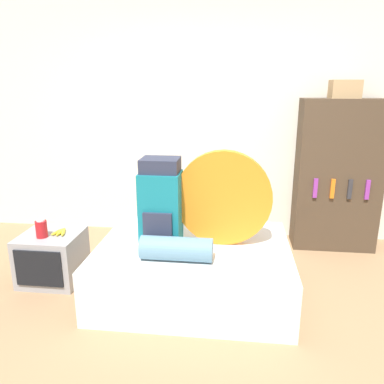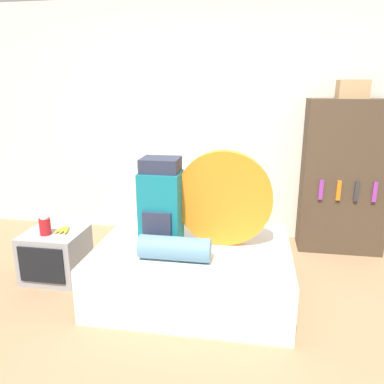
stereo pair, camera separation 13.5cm
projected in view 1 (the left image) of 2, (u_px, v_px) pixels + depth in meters
ground_plane at (190, 347)px, 2.52m from camera, size 16.00×16.00×0.00m
wall_back at (213, 123)px, 4.19m from camera, size 8.00×0.05×2.60m
bed at (194, 268)px, 3.15m from camera, size 1.57×1.22×0.44m
backpack at (161, 204)px, 3.00m from camera, size 0.32×0.30×0.72m
tent_bag at (223, 198)px, 3.01m from camera, size 0.78×0.08×0.78m
sleeping_roll at (176, 249)px, 2.79m from camera, size 0.54×0.18×0.18m
television at (52, 257)px, 3.35m from camera, size 0.51×0.49×0.44m
canister at (41, 229)px, 3.21m from camera, size 0.10×0.10×0.16m
banana_bunch at (61, 232)px, 3.30m from camera, size 0.13×0.17×0.03m
bookshelf at (337, 176)px, 3.93m from camera, size 0.84×0.38×1.58m
cardboard_box at (345, 89)px, 3.72m from camera, size 0.28×0.22×0.18m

